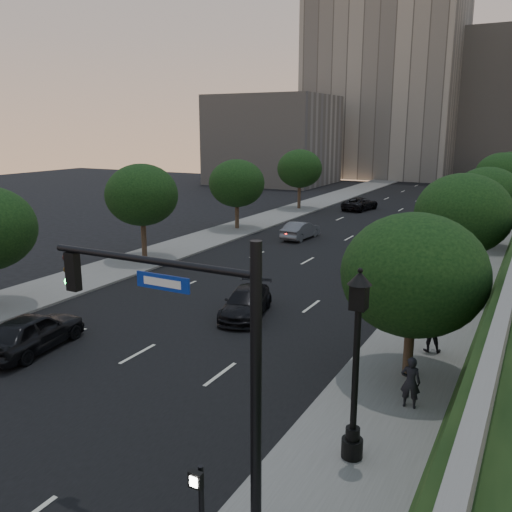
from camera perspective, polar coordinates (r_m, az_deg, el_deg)
The scene contains 26 objects.
ground at distance 20.08m, azimuth -21.87°, elevation -14.68°, with size 160.00×160.00×0.00m, color black.
road_surface at distance 44.31m, azimuth 8.95°, elevation 1.40°, with size 16.00×140.00×0.02m, color black.
sidewalk_right at distance 42.18m, azimuth 22.20°, elevation 0.03°, with size 4.50×140.00×0.15m, color slate.
sidewalk_left at distance 48.54m, azimuth -2.54°, elevation 2.68°, with size 4.50×140.00×0.15m, color slate.
office_block_left at distance 106.99m, azimuth 13.40°, elevation 16.79°, with size 26.00×20.00×32.00m, color gray.
office_block_mid at distance 113.37m, azimuth 24.80°, elevation 14.22°, with size 22.00×18.00×26.00m, color #A09A93.
office_block_filler at distance 90.41m, azimuth 1.81°, elevation 12.10°, with size 18.00×16.00×14.00m, color #A09A93.
tree_right_a at distance 20.05m, azimuth 16.28°, elevation -1.89°, with size 5.20×5.20×6.24m.
tree_right_b at distance 31.58m, azimuth 20.96°, elevation 4.15°, with size 5.20×5.20×6.74m.
tree_right_c at distance 44.47m, azimuth 23.14°, elevation 5.77°, with size 5.20×5.20×6.24m.
tree_right_d at distance 58.32m, azimuth 24.52°, elevation 7.72°, with size 5.20×5.20×6.74m.
tree_right_e at distance 73.29m, azimuth 25.34°, elevation 8.18°, with size 5.20×5.20×6.24m.
tree_left_b at distance 38.17m, azimuth -11.94°, elevation 6.30°, with size 5.00×5.00×6.71m.
tree_left_c at distance 48.83m, azimuth -2.04°, elevation 7.65°, with size 5.00×5.00×6.34m.
tree_left_d at distance 61.26m, azimuth 4.62°, elevation 9.15°, with size 5.00×5.00×6.71m.
traffic_signal_mast at distance 12.10m, azimuth -4.70°, elevation -13.49°, with size 5.68×0.56×7.00m.
street_lamp at distance 15.16m, azimuth 10.42°, elevation -12.21°, with size 0.64×0.64×5.62m.
pedestrian_signal at distance 12.25m, azimuth -5.90°, elevation -24.86°, with size 0.30×0.33×2.50m.
sedan_near_left at distance 24.59m, azimuth -22.48°, elevation -7.38°, with size 1.95×4.85×1.65m, color black.
sedan_mid_left at distance 45.31m, azimuth 4.73°, elevation 2.72°, with size 1.56×4.46×1.47m, color #5C5D64.
sedan_far_left at distance 62.10m, azimuth 10.91°, elevation 5.43°, with size 2.39×5.18×1.44m, color black.
sedan_near_right at distance 26.81m, azimuth -1.06°, elevation -4.94°, with size 1.91×4.70×1.37m, color black.
sedan_far_right at distance 47.83m, azimuth 19.16°, elevation 2.70°, with size 1.95×4.86×1.65m, color #55585C.
pedestrian_a at distance 18.81m, azimuth 15.95°, elevation -12.64°, with size 0.64×0.42×1.76m, color black.
pedestrian_b at distance 23.42m, azimuth 17.95°, elevation -7.40°, with size 0.89×0.70×1.84m, color black.
pedestrian_c at distance 26.89m, azimuth 15.97°, elevation -4.62°, with size 1.04×0.43×1.77m, color black.
Camera 1 is at (14.08, -11.01, 9.15)m, focal length 38.00 mm.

